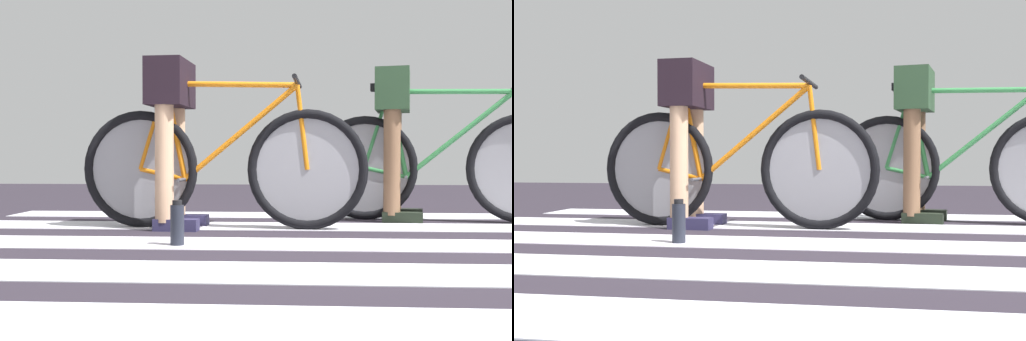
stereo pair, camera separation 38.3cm
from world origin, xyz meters
The scene contains 7 objects.
ground centered at (0.00, 0.00, 0.01)m, with size 18.00×14.00×0.02m.
crosswalk_markings centered at (0.03, -0.02, 0.02)m, with size 5.42×4.23×0.00m.
bicycle_1_of_2 centered at (-0.86, 1.00, 0.41)m, with size 1.74×0.52×0.93m.
cyclist_1_of_2 centered at (-1.17, 1.02, 0.68)m, with size 0.33×0.42×1.02m.
bicycle_2_of_2 centered at (0.56, 1.51, 0.41)m, with size 1.72×0.55×0.93m.
cyclist_2_of_2 centered at (0.25, 1.57, 0.68)m, with size 0.38×0.45×1.02m.
water_bottle centered at (-0.99, 0.28, 0.13)m, with size 0.07×0.07×0.22m.
Camera 2 is at (-0.02, -2.69, 0.45)m, focal length 43.32 mm.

